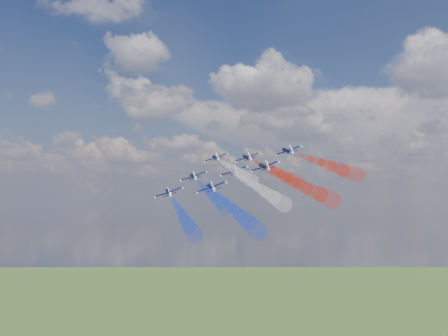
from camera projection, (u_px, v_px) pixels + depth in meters
The scene contains 16 objects.
jet_lead at pixel (216, 158), 199.36m from camera, with size 9.68×12.10×3.23m, color black, non-canonical shape.
trail_lead at pixel (233, 169), 171.96m from camera, with size 4.03×46.08×4.03m, color white, non-canonical shape.
jet_inner_left at pixel (193, 176), 183.85m from camera, with size 9.68×12.10×3.23m, color black, non-canonical shape.
trail_inner_left at pixel (209, 192), 156.45m from camera, with size 4.03×46.08×4.03m, color blue, non-canonical shape.
jet_inner_right at pixel (247, 158), 187.85m from camera, with size 9.68×12.10×3.23m, color black, non-canonical shape.
trail_inner_right at pixel (271, 170), 160.45m from camera, with size 4.03×46.08×4.03m, color red, non-canonical shape.
jet_outer_left at pixel (169, 192), 170.82m from camera, with size 9.68×12.10×3.23m, color black, non-canonical shape.
trail_outer_left at pixel (181, 212), 143.42m from camera, with size 4.03×46.08×4.03m, color blue, non-canonical shape.
jet_center_third at pixel (234, 171), 174.25m from camera, with size 9.68×12.10×3.23m, color black, non-canonical shape.
trail_center_third at pixel (258, 187), 146.85m from camera, with size 4.03×46.08×4.03m, color white, non-canonical shape.
jet_outer_right at pixel (288, 151), 178.41m from camera, with size 9.68×12.10×3.23m, color black, non-canonical shape.
trail_outer_right at pixel (321, 162), 151.01m from camera, with size 4.03×46.08×4.03m, color red, non-canonical shape.
jet_rear_left at pixel (211, 187), 160.03m from camera, with size 9.68×12.10×3.23m, color black, non-canonical shape.
trail_rear_left at pixel (233, 208), 132.63m from camera, with size 4.03×46.08×4.03m, color blue, non-canonical shape.
jet_rear_right at pixel (264, 167), 163.76m from camera, with size 9.68×12.10×3.23m, color black, non-canonical shape.
trail_rear_right at pixel (296, 183), 136.36m from camera, with size 4.03×46.08×4.03m, color red, non-canonical shape.
Camera 1 is at (90.47, -146.06, 121.22)m, focal length 42.59 mm.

